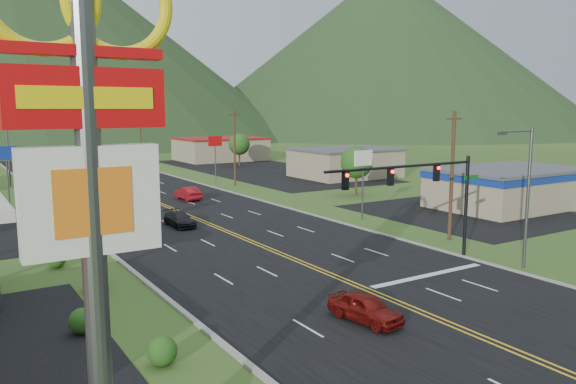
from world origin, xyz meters
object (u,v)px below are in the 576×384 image
traffic_signal (425,184)px  car_dark_mid (180,220)px  streetlight_east (525,189)px  car_red_near (365,308)px  car_red_far (188,194)px  pylon_sign (88,146)px  streetlight_west (11,147)px

traffic_signal → car_dark_mid: size_ratio=3.06×
streetlight_east → car_dark_mid: bearing=119.8°
traffic_signal → car_red_near: (-9.64, -5.73, -4.65)m
car_red_far → pylon_sign: bearing=63.8°
car_red_near → car_dark_mid: size_ratio=0.93×
streetlight_east → car_dark_mid: 27.96m
pylon_sign → car_red_near: pylon_sign is taller
traffic_signal → car_red_far: size_ratio=2.97×
streetlight_east → streetlight_west: size_ratio=1.00×
traffic_signal → streetlight_west: streetlight_west is taller
streetlight_east → streetlight_west: 64.21m
pylon_sign → car_dark_mid: bearing=65.6°
streetlight_west → car_red_near: 62.48m
streetlight_west → car_red_far: (15.27, -22.87, -4.45)m
pylon_sign → car_red_far: bearing=65.5°
pylon_sign → car_red_far: 50.34m
streetlight_west → car_dark_mid: 37.48m
traffic_signal → car_dark_mid: 22.39m
streetlight_east → car_red_far: (-7.59, 37.13, -4.45)m
streetlight_west → car_dark_mid: (9.14, -36.06, -4.56)m
streetlight_east → streetlight_west: same height
streetlight_west → car_red_far: bearing=-56.3°
streetlight_west → traffic_signal: bearing=-72.0°
streetlight_east → car_red_near: (-14.34, -1.73, -4.50)m
car_dark_mid → car_red_far: (6.13, 13.19, 0.11)m
streetlight_east → car_red_far: streetlight_east is taller
traffic_signal → car_red_near: traffic_signal is taller
streetlight_east → streetlight_west: bearing=110.9°
streetlight_east → car_red_near: size_ratio=2.27×
pylon_sign → traffic_signal: bearing=27.1°
traffic_signal → car_red_near: size_ratio=3.30×
traffic_signal → streetlight_west: size_ratio=1.46×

